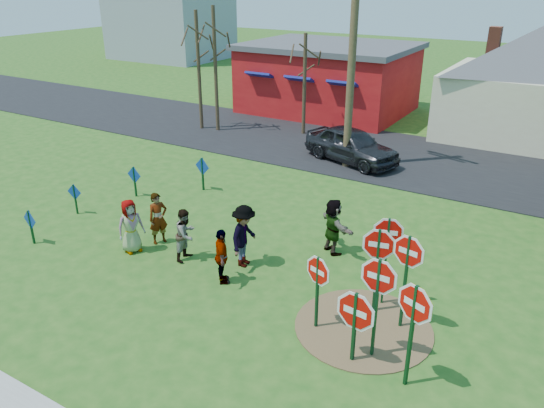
# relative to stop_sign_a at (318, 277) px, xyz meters

# --- Properties ---
(ground) EXTENTS (120.00, 120.00, 0.00)m
(ground) POSITION_rel_stop_sign_a_xyz_m (-3.54, 1.54, -1.35)
(ground) COLOR #205317
(ground) RESTS_ON ground
(road) EXTENTS (120.00, 7.50, 0.04)m
(road) POSITION_rel_stop_sign_a_xyz_m (-3.54, 13.04, -1.33)
(road) COLOR black
(road) RESTS_ON ground
(dirt_patch) EXTENTS (3.20, 3.20, 0.03)m
(dirt_patch) POSITION_rel_stop_sign_a_xyz_m (0.96, 0.54, -1.34)
(dirt_patch) COLOR brown
(dirt_patch) RESTS_ON ground
(red_building) EXTENTS (9.40, 7.69, 3.90)m
(red_building) POSITION_rel_stop_sign_a_xyz_m (-9.04, 19.54, 0.61)
(red_building) COLOR #9D0F13
(red_building) RESTS_ON ground
(cream_house) EXTENTS (9.40, 9.40, 6.50)m
(cream_house) POSITION_rel_stop_sign_a_xyz_m (1.96, 19.54, 1.57)
(cream_house) COLOR beige
(cream_house) RESTS_ON ground
(distant_building) EXTENTS (10.00, 8.00, 8.00)m
(distant_building) POSITION_rel_stop_sign_a_xyz_m (-31.54, 31.54, 2.65)
(distant_building) COLOR #8C939E
(distant_building) RESTS_ON ground
(stop_sign_a) EXTENTS (0.91, 0.33, 1.99)m
(stop_sign_a) POSITION_rel_stop_sign_a_xyz_m (0.00, 0.00, 0.00)
(stop_sign_a) COLOR #103C1D
(stop_sign_a) RESTS_ON ground
(stop_sign_b) EXTENTS (0.95, 0.31, 2.48)m
(stop_sign_b) POSITION_rel_stop_sign_a_xyz_m (0.97, 1.72, 0.43)
(stop_sign_b) COLOR #103C1D
(stop_sign_b) RESTS_ON ground
(stop_sign_c) EXTENTS (1.07, 0.07, 2.51)m
(stop_sign_c) POSITION_rel_stop_sign_a_xyz_m (1.48, -0.27, 0.38)
(stop_sign_c) COLOR #103C1D
(stop_sign_c) RESTS_ON ground
(stop_sign_d) EXTENTS (1.01, 0.24, 2.50)m
(stop_sign_d) POSITION_rel_stop_sign_a_xyz_m (1.68, 1.03, 0.44)
(stop_sign_d) COLOR #103C1D
(stop_sign_d) RESTS_ON ground
(stop_sign_e) EXTENTS (1.19, 0.17, 1.84)m
(stop_sign_e) POSITION_rel_stop_sign_a_xyz_m (1.18, -0.64, -0.20)
(stop_sign_e) COLOR #103C1D
(stop_sign_e) RESTS_ON ground
(stop_sign_f) EXTENTS (1.01, 0.43, 2.45)m
(stop_sign_f) POSITION_rel_stop_sign_a_xyz_m (2.38, -0.75, 0.38)
(stop_sign_f) COLOR #103C1D
(stop_sign_f) RESTS_ON ground
(stop_sign_g) EXTENTS (1.04, 0.24, 2.36)m
(stop_sign_g) POSITION_rel_stop_sign_a_xyz_m (0.91, 1.30, 0.27)
(stop_sign_g) COLOR #103C1D
(stop_sign_g) RESTS_ON ground
(blue_diamond_a) EXTENTS (0.64, 0.08, 1.12)m
(blue_diamond_a) POSITION_rel_stop_sign_a_xyz_m (-9.27, -0.69, -0.67)
(blue_diamond_a) COLOR #103C1D
(blue_diamond_a) RESTS_ON ground
(blue_diamond_b) EXTENTS (0.57, 0.10, 1.09)m
(blue_diamond_b) POSITION_rel_stop_sign_a_xyz_m (-9.89, 1.49, -0.68)
(blue_diamond_b) COLOR #103C1D
(blue_diamond_b) RESTS_ON ground
(blue_diamond_c) EXTENTS (0.65, 0.06, 1.17)m
(blue_diamond_c) POSITION_rel_stop_sign_a_xyz_m (-9.28, 3.67, -0.64)
(blue_diamond_c) COLOR #103C1D
(blue_diamond_c) RESTS_ON ground
(blue_diamond_d) EXTENTS (0.70, 0.11, 1.30)m
(blue_diamond_d) POSITION_rel_stop_sign_a_xyz_m (-7.53, 5.46, -0.56)
(blue_diamond_d) COLOR #103C1D
(blue_diamond_d) RESTS_ON ground
(person_a) EXTENTS (0.78, 0.93, 1.64)m
(person_a) POSITION_rel_stop_sign_a_xyz_m (-6.33, 0.53, -0.54)
(person_a) COLOR #3B3E7C
(person_a) RESTS_ON ground
(person_b) EXTENTS (0.60, 0.70, 1.62)m
(person_b) POSITION_rel_stop_sign_a_xyz_m (-6.02, 1.36, -0.55)
(person_b) COLOR #2B7B6C
(person_b) RESTS_ON ground
(person_c) EXTENTS (0.65, 0.80, 1.54)m
(person_c) POSITION_rel_stop_sign_a_xyz_m (-4.65, 1.00, -0.58)
(person_c) COLOR brown
(person_c) RESTS_ON ground
(person_d) EXTENTS (0.82, 1.25, 1.81)m
(person_d) POSITION_rel_stop_sign_a_xyz_m (-3.03, 1.55, -0.45)
(person_d) COLOR #2E2E32
(person_d) RESTS_ON ground
(person_e) EXTENTS (0.87, 0.94, 1.55)m
(person_e) POSITION_rel_stop_sign_a_xyz_m (-3.02, 0.48, -0.58)
(person_e) COLOR #422A57
(person_e) RESTS_ON ground
(person_f) EXTENTS (1.56, 1.31, 1.68)m
(person_f) POSITION_rel_stop_sign_a_xyz_m (-1.23, 3.52, -0.51)
(person_f) COLOR #225830
(person_f) RESTS_ON ground
(suv) EXTENTS (4.73, 3.05, 1.50)m
(suv) POSITION_rel_stop_sign_a_xyz_m (-4.00, 11.34, -0.57)
(suv) COLOR #313135
(suv) RESTS_ON road
(utility_pole) EXTENTS (2.41, 0.83, 10.11)m
(utility_pole) POSITION_rel_stop_sign_a_xyz_m (-3.97, 10.74, 3.97)
(utility_pole) COLOR #4C3823
(utility_pole) RESTS_ON ground
(bare_tree_west) EXTENTS (1.80, 1.80, 6.20)m
(bare_tree_west) POSITION_rel_stop_sign_a_xyz_m (-12.02, 12.49, 2.66)
(bare_tree_west) COLOR #382819
(bare_tree_west) RESTS_ON ground
(bare_tree_east) EXTENTS (1.80, 1.80, 4.99)m
(bare_tree_east) POSITION_rel_stop_sign_a_xyz_m (-7.87, 14.23, 1.87)
(bare_tree_east) COLOR #382819
(bare_tree_east) RESTS_ON ground
(bare_tree_mid) EXTENTS (1.80, 1.80, 5.97)m
(bare_tree_mid) POSITION_rel_stop_sign_a_xyz_m (-12.97, 12.34, 2.51)
(bare_tree_mid) COLOR #382819
(bare_tree_mid) RESTS_ON ground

